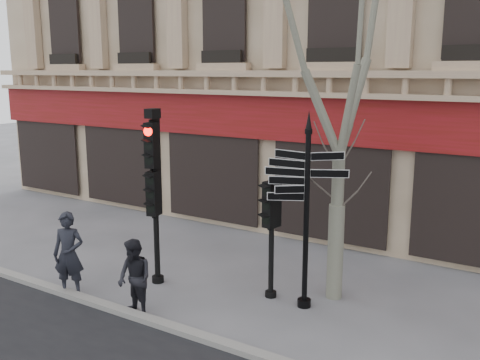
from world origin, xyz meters
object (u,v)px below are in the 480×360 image
object	(u,v)px
pedestrian_a	(69,254)
pedestrian_b	(135,279)
fingerpost	(307,178)
traffic_signal_main	(154,175)
traffic_signal_secondary	(272,217)
plane_tree	(344,29)

from	to	relation	value
pedestrian_a	pedestrian_b	xyz separation A→B (m)	(1.95, 0.00, -0.15)
fingerpost	traffic_signal_main	xyz separation A→B (m)	(-3.53, -0.64, -0.21)
traffic_signal_main	pedestrian_a	size ratio (longest dim) A/B	2.15
fingerpost	traffic_signal_secondary	xyz separation A→B (m)	(-0.85, 0.06, -0.97)
plane_tree	pedestrian_b	size ratio (longest dim) A/B	5.06
fingerpost	pedestrian_a	world-z (taller)	fingerpost
fingerpost	plane_tree	world-z (taller)	plane_tree
traffic_signal_main	traffic_signal_secondary	xyz separation A→B (m)	(2.68, 0.71, -0.76)
traffic_signal_main	pedestrian_a	bearing A→B (deg)	-139.58
plane_tree	pedestrian_b	world-z (taller)	plane_tree
traffic_signal_secondary	pedestrian_a	world-z (taller)	traffic_signal_secondary
traffic_signal_secondary	fingerpost	bearing A→B (deg)	4.68
plane_tree	pedestrian_b	distance (m)	6.57
traffic_signal_main	plane_tree	bearing A→B (deg)	6.71
traffic_signal_secondary	plane_tree	world-z (taller)	plane_tree
traffic_signal_secondary	pedestrian_b	size ratio (longest dim) A/B	1.63
fingerpost	traffic_signal_secondary	bearing A→B (deg)	158.37
fingerpost	pedestrian_a	xyz separation A→B (m)	(-4.69, -2.24, -1.85)
traffic_signal_main	pedestrian_a	distance (m)	2.57
fingerpost	plane_tree	xyz separation A→B (m)	(0.35, 0.79, 2.95)
pedestrian_b	traffic_signal_main	bearing A→B (deg)	129.05
traffic_signal_main	pedestrian_b	distance (m)	2.52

